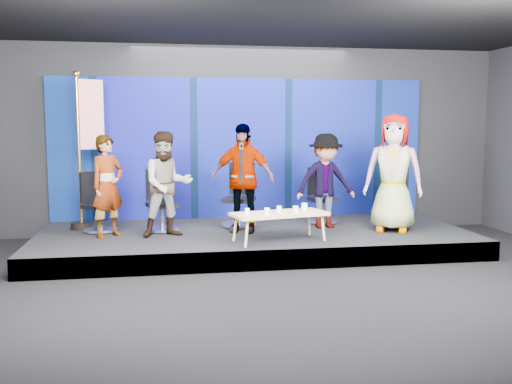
# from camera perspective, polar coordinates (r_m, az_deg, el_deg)

# --- Properties ---
(ground) EXTENTS (10.00, 10.00, 0.00)m
(ground) POSITION_cam_1_polar(r_m,az_deg,el_deg) (7.14, 3.08, -9.89)
(ground) COLOR black
(ground) RESTS_ON ground
(room_walls) EXTENTS (10.02, 8.02, 3.51)m
(room_walls) POSITION_cam_1_polar(r_m,az_deg,el_deg) (6.86, 3.21, 9.97)
(room_walls) COLOR black
(room_walls) RESTS_ON ground
(riser) EXTENTS (7.00, 3.00, 0.30)m
(riser) POSITION_cam_1_polar(r_m,az_deg,el_deg) (9.49, -0.20, -4.76)
(riser) COLOR black
(riser) RESTS_ON ground
(backdrop) EXTENTS (7.00, 0.08, 2.60)m
(backdrop) POSITION_cam_1_polar(r_m,az_deg,el_deg) (10.74, -1.45, 4.37)
(backdrop) COLOR navy
(backdrop) RESTS_ON riser
(chair_a) EXTENTS (0.78, 0.78, 0.98)m
(chair_a) POSITION_cam_1_polar(r_m,az_deg,el_deg) (9.67, -15.50, -1.95)
(chair_a) COLOR silver
(chair_a) RESTS_ON riser
(panelist_a) EXTENTS (0.68, 0.67, 1.59)m
(panelist_a) POSITION_cam_1_polar(r_m,az_deg,el_deg) (9.14, -14.62, 0.57)
(panelist_a) COLOR black
(panelist_a) RESTS_ON riser
(chair_b) EXTENTS (0.68, 0.68, 1.01)m
(chair_b) POSITION_cam_1_polar(r_m,az_deg,el_deg) (9.52, -9.44, -1.87)
(chair_b) COLOR silver
(chair_b) RESTS_ON riser
(panelist_b) EXTENTS (0.91, 0.78, 1.64)m
(panelist_b) POSITION_cam_1_polar(r_m,az_deg,el_deg) (8.97, -8.88, 0.76)
(panelist_b) COLOR black
(panelist_b) RESTS_ON riser
(chair_c) EXTENTS (0.80, 0.80, 1.09)m
(chair_c) POSITION_cam_1_polar(r_m,az_deg,el_deg) (9.82, -1.67, -1.37)
(chair_c) COLOR silver
(chair_c) RESTS_ON riser
(panelist_c) EXTENTS (1.12, 0.78, 1.77)m
(panelist_c) POSITION_cam_1_polar(r_m,az_deg,el_deg) (9.26, -1.39, 1.41)
(panelist_c) COLOR black
(panelist_c) RESTS_ON riser
(chair_d) EXTENTS (0.61, 0.61, 0.99)m
(chair_d) POSITION_cam_1_polar(r_m,az_deg,el_deg) (10.24, 6.58, -1.26)
(chair_d) COLOR silver
(chair_d) RESTS_ON riser
(panelist_d) EXTENTS (1.08, 0.69, 1.60)m
(panelist_d) POSITION_cam_1_polar(r_m,az_deg,el_deg) (9.70, 6.96, 1.10)
(panelist_d) COLOR black
(panelist_d) RESTS_ON riser
(chair_e) EXTENTS (0.90, 0.90, 1.19)m
(chair_e) POSITION_cam_1_polar(r_m,az_deg,el_deg) (10.13, 13.48, -1.12)
(chair_e) COLOR silver
(chair_e) RESTS_ON riser
(panelist_e) EXTENTS (1.12, 0.98, 1.92)m
(panelist_e) POSITION_cam_1_polar(r_m,az_deg,el_deg) (9.56, 13.58, 1.87)
(panelist_e) COLOR black
(panelist_e) RESTS_ON riser
(coffee_table) EXTENTS (1.51, 0.90, 0.44)m
(coffee_table) POSITION_cam_1_polar(r_m,az_deg,el_deg) (8.55, 2.34, -2.29)
(coffee_table) COLOR tan
(coffee_table) RESTS_ON riser
(mug_a) EXTENTS (0.07, 0.07, 0.08)m
(mug_a) POSITION_cam_1_polar(r_m,az_deg,el_deg) (8.39, -0.89, -1.93)
(mug_a) COLOR white
(mug_a) RESTS_ON coffee_table
(mug_b) EXTENTS (0.08, 0.08, 0.09)m
(mug_b) POSITION_cam_1_polar(r_m,az_deg,el_deg) (8.39, 1.11, -1.91)
(mug_b) COLOR white
(mug_b) RESTS_ON coffee_table
(mug_c) EXTENTS (0.08, 0.08, 0.09)m
(mug_c) POSITION_cam_1_polar(r_m,az_deg,el_deg) (8.61, 2.33, -1.70)
(mug_c) COLOR white
(mug_c) RESTS_ON coffee_table
(mug_d) EXTENTS (0.08, 0.08, 0.09)m
(mug_d) POSITION_cam_1_polar(r_m,az_deg,el_deg) (8.59, 3.97, -1.71)
(mug_d) COLOR white
(mug_d) RESTS_ON coffee_table
(mug_e) EXTENTS (0.09, 0.09, 0.11)m
(mug_e) POSITION_cam_1_polar(r_m,az_deg,el_deg) (8.82, 4.87, -1.46)
(mug_e) COLOR white
(mug_e) RESTS_ON coffee_table
(flag_stand) EXTENTS (0.58, 0.38, 2.63)m
(flag_stand) POSITION_cam_1_polar(r_m,az_deg,el_deg) (9.93, -16.56, 4.44)
(flag_stand) COLOR black
(flag_stand) RESTS_ON riser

